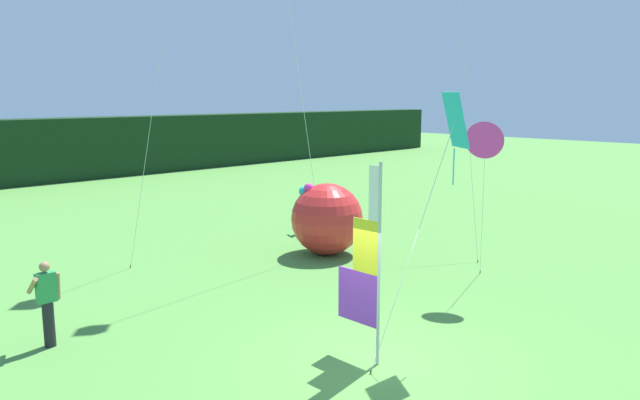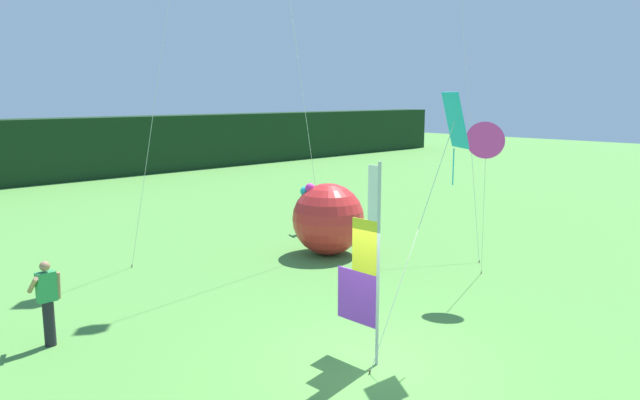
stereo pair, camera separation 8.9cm
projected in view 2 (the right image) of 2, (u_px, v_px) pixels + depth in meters
The scene contains 7 objects.
ground_plane at pixel (368, 363), 11.25m from camera, with size 120.00×120.00×0.00m, color #518E3D.
banner_flag at pixel (366, 267), 11.11m from camera, with size 0.06×1.03×3.78m.
person_near_banner at pixel (309, 207), 21.99m from camera, with size 0.55×0.48×1.75m.
person_far_left at pixel (47, 301), 11.91m from camera, with size 0.55×0.48×1.74m.
inflatable_balloon at pixel (328, 219), 18.85m from camera, with size 2.25×2.25×2.26m.
kite_magenta_delta_2 at pixel (486, 139), 14.70m from camera, with size 1.91×1.37×4.39m.
kite_cyan_diamond_3 at pixel (453, 127), 11.32m from camera, with size 2.42×0.79×4.99m.
Camera 2 is at (-8.02, -6.95, 4.91)m, focal length 33.91 mm.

